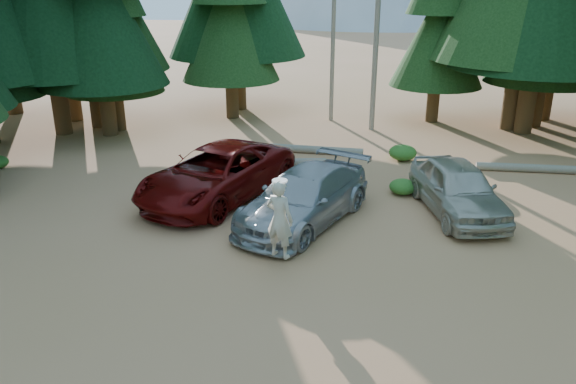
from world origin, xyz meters
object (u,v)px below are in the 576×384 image
log_left (264,163)px  log_mid (316,150)px  frisbee_player (280,219)px  silver_minivan_right (458,188)px  log_right (543,169)px  silver_minivan_center (304,197)px  red_pickup (217,173)px

log_left → log_mid: (1.72, 2.03, -0.01)m
frisbee_player → log_mid: 9.52m
log_mid → silver_minivan_right: bearing=-45.4°
frisbee_player → log_right: frisbee_player is taller
log_mid → frisbee_player: bearing=-86.4°
silver_minivan_right → frisbee_player: bearing=-152.8°
silver_minivan_center → log_right: 9.76m
frisbee_player → log_mid: bearing=-65.7°
frisbee_player → log_mid: size_ratio=0.52×
log_left → log_mid: size_ratio=1.24×
silver_minivan_center → log_left: 5.15m
silver_minivan_center → log_right: silver_minivan_center is taller
red_pickup → silver_minivan_right: 7.35m
silver_minivan_center → red_pickup: bearing=177.1°
red_pickup → frisbee_player: 5.03m
silver_minivan_center → silver_minivan_right: silver_minivan_right is taller
silver_minivan_right → frisbee_player: 6.22m
silver_minivan_center → frisbee_player: 2.81m
log_mid → log_right: size_ratio=0.81×
red_pickup → silver_minivan_right: (7.35, -0.08, -0.04)m
log_left → log_right: 10.09m
silver_minivan_right → frisbee_player: (-4.63, -4.12, 0.50)m
frisbee_player → log_right: bearing=-110.9°
silver_minivan_right → log_left: size_ratio=0.99×
silver_minivan_center → log_mid: silver_minivan_center is taller
silver_minivan_right → log_left: (-6.49, 3.30, -0.61)m
silver_minivan_right → log_mid: bearing=117.3°
silver_minivan_center → frisbee_player: (-0.24, -2.75, 0.52)m
silver_minivan_center → log_left: size_ratio=1.13×
red_pickup → log_mid: bearing=84.9°
silver_minivan_center → log_mid: 6.74m
log_left → silver_minivan_center: bearing=-77.0°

